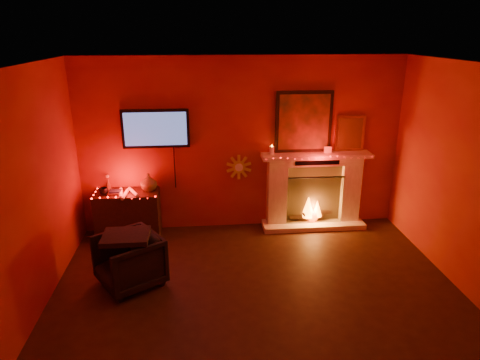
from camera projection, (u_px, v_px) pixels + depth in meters
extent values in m
plane|color=black|center=(264.00, 321.00, 4.73)|extent=(5.00, 5.00, 0.00)
plane|color=silver|center=(270.00, 70.00, 3.83)|extent=(5.00, 5.00, 0.00)
plane|color=maroon|center=(242.00, 145.00, 6.63)|extent=(5.00, 0.00, 5.00)
plane|color=maroon|center=(6.00, 218.00, 4.06)|extent=(0.00, 5.00, 5.00)
cube|color=#F3E5CC|center=(313.00, 224.00, 6.98)|extent=(1.65, 0.40, 0.08)
cube|color=#F3E5CC|center=(277.00, 194.00, 6.84)|extent=(0.30, 0.22, 0.95)
cube|color=#F3E5CC|center=(350.00, 192.00, 6.95)|extent=(0.30, 0.22, 0.95)
cube|color=#F3E5CC|center=(315.00, 161.00, 6.71)|extent=(1.50, 0.22, 0.14)
cube|color=#F3E5CC|center=(317.00, 156.00, 6.62)|extent=(1.72, 0.34, 0.06)
cube|color=#876B4E|center=(312.00, 192.00, 6.95)|extent=(0.90, 0.10, 0.95)
cube|color=black|center=(315.00, 201.00, 6.81)|extent=(0.90, 0.02, 0.78)
cylinder|color=black|center=(306.00, 217.00, 6.99)|extent=(0.55, 0.09, 0.09)
cylinder|color=black|center=(317.00, 213.00, 7.01)|extent=(0.51, 0.18, 0.08)
cone|color=orange|center=(308.00, 207.00, 6.93)|extent=(0.20, 0.20, 0.34)
cone|color=orange|center=(317.00, 208.00, 6.97)|extent=(0.16, 0.16, 0.26)
sphere|color=#FF3F07|center=(313.00, 216.00, 6.99)|extent=(0.18, 0.18, 0.18)
cube|color=black|center=(304.00, 122.00, 6.56)|extent=(0.88, 0.05, 0.95)
cube|color=#C4451A|center=(304.00, 122.00, 6.54)|extent=(0.78, 0.01, 0.85)
cube|color=#BF8038|center=(350.00, 133.00, 6.70)|extent=(0.46, 0.04, 0.56)
cube|color=#AC8027|center=(350.00, 133.00, 6.68)|extent=(0.38, 0.01, 0.48)
cylinder|color=white|center=(272.00, 150.00, 6.58)|extent=(0.07, 0.07, 0.12)
cube|color=white|center=(328.00, 150.00, 6.64)|extent=(0.12, 0.01, 0.10)
cube|color=black|center=(156.00, 129.00, 6.37)|extent=(1.00, 0.06, 0.58)
cube|color=#496ABC|center=(155.00, 129.00, 6.34)|extent=(0.92, 0.01, 0.50)
cylinder|color=black|center=(175.00, 167.00, 6.61)|extent=(0.02, 0.02, 0.66)
cylinder|color=gold|center=(239.00, 167.00, 6.72)|extent=(0.20, 0.03, 0.20)
cylinder|color=white|center=(239.00, 167.00, 6.71)|extent=(0.13, 0.01, 0.13)
cube|color=black|center=(128.00, 214.00, 6.57)|extent=(0.95, 0.48, 0.72)
imported|color=brown|center=(149.00, 182.00, 6.48)|extent=(0.25, 0.25, 0.27)
imported|color=black|center=(103.00, 191.00, 6.34)|extent=(0.13, 0.13, 0.10)
cylinder|color=white|center=(121.00, 193.00, 6.36)|extent=(0.11, 0.38, 0.05)
cylinder|color=white|center=(125.00, 194.00, 6.30)|extent=(0.07, 0.38, 0.05)
cylinder|color=white|center=(133.00, 192.00, 6.39)|extent=(0.21, 0.36, 0.05)
cube|color=#522217|center=(115.00, 193.00, 6.37)|extent=(0.20, 0.14, 0.03)
cube|color=#1E2E47|center=(115.00, 191.00, 6.37)|extent=(0.17, 0.12, 0.02)
imported|color=black|center=(129.00, 261.00, 5.30)|extent=(1.00, 0.99, 0.66)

